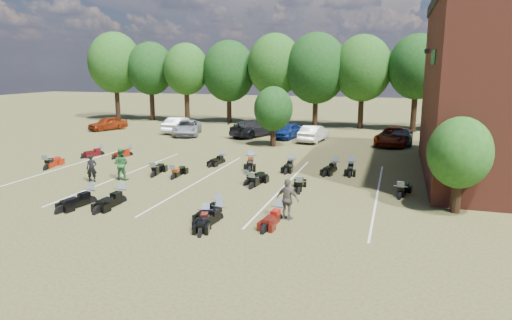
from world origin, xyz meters
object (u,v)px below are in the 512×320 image
at_px(motorcycle_7, 47,169).
at_px(motorcycle_3, 219,220).
at_px(car_4, 287,131).
at_px(motorcycle_14, 101,155).
at_px(car_0, 108,123).
at_px(person_grey, 288,199).
at_px(person_green, 121,164).
at_px(person_black, 92,168).

bearing_deg(motorcycle_7, motorcycle_3, 144.02).
bearing_deg(car_4, motorcycle_14, -121.72).
bearing_deg(car_4, car_0, -167.68).
bearing_deg(person_grey, car_0, -25.63).
relative_size(person_green, motorcycle_14, 0.91).
xyz_separation_m(person_green, person_grey, (10.92, -4.03, -0.03)).
distance_m(person_grey, motorcycle_3, 3.12).
bearing_deg(person_green, car_0, -64.01).
bearing_deg(car_0, car_4, 24.42).
bearing_deg(motorcycle_7, car_0, -80.41).
bearing_deg(motorcycle_7, person_black, 145.63).
distance_m(car_4, motorcycle_3, 23.23).
bearing_deg(motorcycle_7, person_green, 157.94).
bearing_deg(motorcycle_14, person_grey, -15.82).
height_order(car_0, person_black, person_black).
distance_m(car_0, motorcycle_3, 31.62).
height_order(person_black, person_green, person_green).
bearing_deg(person_black, person_green, 2.42).
bearing_deg(motorcycle_14, motorcycle_7, -77.75).
xyz_separation_m(person_green, motorcycle_7, (-6.17, 0.91, -0.94)).
bearing_deg(person_green, motorcycle_7, -19.24).
bearing_deg(car_0, person_grey, -17.84).
bearing_deg(car_0, motorcycle_7, -42.49).
bearing_deg(person_black, motorcycle_14, 90.24).
bearing_deg(motorcycle_14, person_green, -30.99).
height_order(person_green, person_grey, person_green).
bearing_deg(motorcycle_14, car_4, 61.57).
bearing_deg(motorcycle_3, person_green, 157.25).
relative_size(car_4, motorcycle_3, 1.88).
xyz_separation_m(car_4, motorcycle_14, (-11.51, -11.96, -0.70)).
relative_size(motorcycle_3, motorcycle_7, 0.90).
bearing_deg(person_green, motorcycle_14, -57.29).
relative_size(motorcycle_3, motorcycle_14, 1.06).
bearing_deg(person_black, person_grey, -46.64).
xyz_separation_m(person_black, motorcycle_3, (9.41, -4.02, -0.79)).
bearing_deg(person_green, person_black, 23.99).
xyz_separation_m(car_0, car_4, (19.19, 0.04, 0.01)).
relative_size(car_0, person_green, 2.17).
height_order(motorcycle_7, motorcycle_14, motorcycle_7).
bearing_deg(motorcycle_7, car_4, -138.07).
height_order(person_grey, motorcycle_3, person_grey).
relative_size(person_black, person_green, 0.84).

